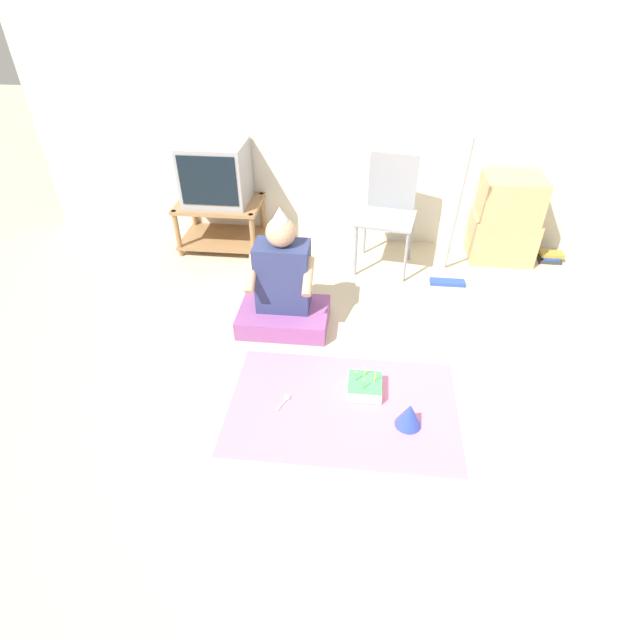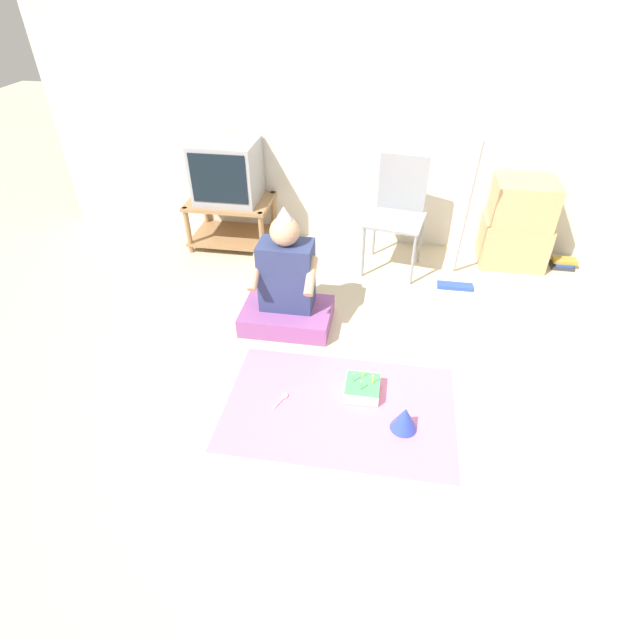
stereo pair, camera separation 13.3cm
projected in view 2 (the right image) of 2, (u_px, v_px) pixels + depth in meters
The scene contains 13 objects.
ground_plane at pixel (392, 399), 3.03m from camera, with size 16.00×16.00×0.00m, color beige.
wall_back at pixel (417, 96), 3.92m from camera, with size 6.40×0.06×2.55m.
tv_stand at pixel (232, 218), 4.49m from camera, with size 0.73×0.51×0.43m.
tv at pixel (227, 171), 4.25m from camera, with size 0.53×0.46×0.50m.
folding_chair at pixel (398, 207), 4.03m from camera, with size 0.51×0.49×0.91m.
cardboard_box_stack at pixel (518, 225), 4.15m from camera, with size 0.53×0.38×0.73m.
dust_mop at pixel (461, 246), 3.88m from camera, with size 0.28×0.31×1.18m.
book_pile at pixel (563, 263), 4.27m from camera, with size 0.20×0.15×0.08m.
person_seated at pixel (287, 289), 3.49m from camera, with size 0.63×0.44×0.90m.
party_cloth at pixel (339, 407), 2.98m from camera, with size 1.36×0.89×0.01m.
birthday_cake at pixel (362, 388), 3.04m from camera, with size 0.21×0.21×0.16m.
party_hat_blue at pixel (405, 418), 2.80m from camera, with size 0.15×0.15×0.15m.
plastic_spoon_near at pixel (283, 397), 3.03m from camera, with size 0.07×0.14×0.01m.
Camera 2 is at (-0.09, -2.18, 2.20)m, focal length 28.00 mm.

